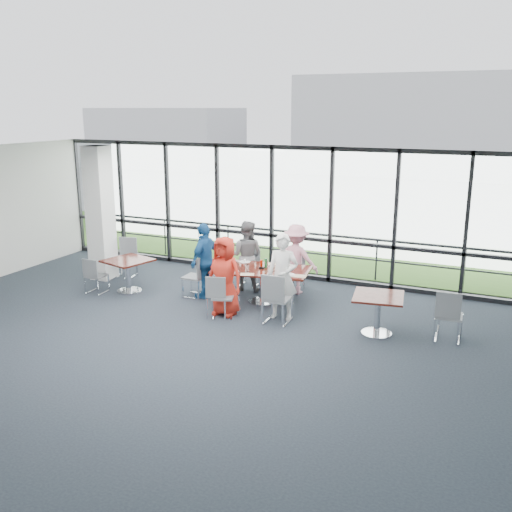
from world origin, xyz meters
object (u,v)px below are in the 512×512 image
at_px(side_table_left, 128,264).
at_px(chair_spare_r, 449,316).
at_px(diner_near_right, 282,277).
at_px(chair_main_nr, 278,299).
at_px(structural_column, 100,214).
at_px(diner_near_left, 225,276).
at_px(chair_spare_lb, 122,259).
at_px(diner_far_left, 247,256).
at_px(diner_end, 205,260).
at_px(side_table_right, 378,301).
at_px(chair_main_fr, 291,271).
at_px(main_table, 262,274).
at_px(diner_far_right, 296,259).
at_px(chair_main_end, 194,277).
at_px(chair_spare_la, 96,276).
at_px(chair_main_nl, 223,297).
at_px(chair_main_fl, 249,269).

xyz_separation_m(side_table_left, chair_spare_r, (6.92, 0.08, -0.18)).
distance_m(diner_near_right, chair_main_nr, 0.46).
bearing_deg(structural_column, diner_near_left, -14.68).
bearing_deg(chair_spare_lb, diner_far_left, 176.86).
xyz_separation_m(side_table_left, diner_end, (1.76, 0.42, 0.18)).
bearing_deg(side_table_right, chair_main_fr, 143.38).
relative_size(main_table, diner_near_left, 1.33).
bearing_deg(diner_far_left, diner_near_left, 94.64).
bearing_deg(diner_end, diner_far_right, 127.45).
relative_size(diner_near_left, chair_spare_lb, 1.67).
bearing_deg(chair_main_nr, main_table, 125.34).
bearing_deg(side_table_right, chair_main_end, 173.39).
xyz_separation_m(main_table, diner_far_left, (-0.68, 0.69, 0.17)).
distance_m(structural_column, chair_main_nr, 5.23).
distance_m(main_table, diner_end, 1.31).
distance_m(structural_column, chair_spare_la, 1.68).
bearing_deg(chair_spare_la, chair_main_end, 14.37).
relative_size(chair_main_fr, chair_spare_la, 1.12).
relative_size(diner_near_right, chair_main_fr, 1.92).
distance_m(chair_main_nl, chair_spare_la, 3.31).
xyz_separation_m(structural_column, chair_main_nr, (5.01, -1.02, -1.11)).
height_order(main_table, chair_main_fr, chair_main_fr).
bearing_deg(chair_main_nl, main_table, 53.90).
bearing_deg(side_table_left, structural_column, 152.57).
bearing_deg(side_table_left, side_table_right, -1.65).
relative_size(diner_far_left, chair_main_fl, 1.92).
distance_m(side_table_left, chair_main_fl, 2.76).
relative_size(chair_spare_la, chair_spare_r, 0.86).
distance_m(structural_column, diner_end, 3.07).
distance_m(side_table_left, diner_far_right, 3.78).
relative_size(diner_far_left, diner_end, 0.97).
relative_size(side_table_right, diner_near_left, 0.63).
height_order(diner_near_left, diner_near_right, diner_near_right).
distance_m(diner_near_left, chair_main_fl, 1.98).
relative_size(diner_near_right, chair_spare_lb, 1.77).
height_order(side_table_left, chair_main_nl, chair_main_nl).
bearing_deg(diner_near_right, chair_main_nl, -164.61).
bearing_deg(diner_end, chair_main_nr, 73.81).
relative_size(structural_column, diner_end, 1.93).
height_order(structural_column, diner_far_left, structural_column).
bearing_deg(chair_main_fl, diner_near_left, 99.76).
bearing_deg(chair_main_nr, side_table_left, 171.27).
height_order(diner_near_left, chair_spare_lb, diner_near_left).
bearing_deg(chair_spare_la, chair_main_fr, 23.40).
bearing_deg(chair_main_nl, chair_spare_lb, 139.36).
relative_size(diner_far_right, diner_end, 0.95).
relative_size(main_table, chair_main_end, 2.38).
relative_size(diner_near_left, chair_main_fl, 1.93).
relative_size(side_table_right, diner_far_left, 0.63).
bearing_deg(chair_main_nl, chair_main_fr, 55.17).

